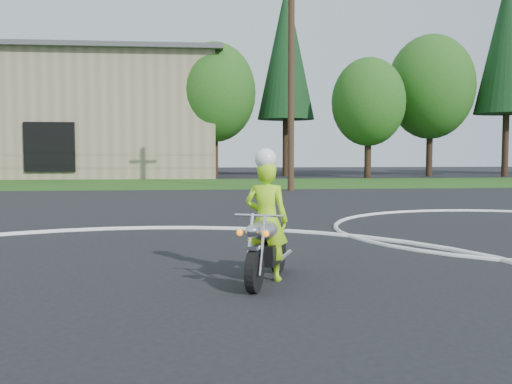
{
  "coord_description": "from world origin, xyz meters",
  "views": [
    {
      "loc": [
        1.12,
        -3.57,
        1.68
      ],
      "look_at": [
        1.91,
        4.72,
        1.1
      ],
      "focal_mm": 40.0,
      "sensor_mm": 36.0,
      "label": 1
    }
  ],
  "objects": [
    {
      "name": "treeline",
      "position": [
        14.78,
        34.61,
        6.62
      ],
      "size": [
        38.2,
        8.1,
        14.52
      ],
      "color": "#382619",
      "rests_on": "ground"
    },
    {
      "name": "primary_motorcycle",
      "position": [
        1.96,
        3.68,
        0.45
      ],
      "size": [
        0.87,
        1.7,
        0.94
      ],
      "rotation": [
        0.0,
        0.0,
        -0.36
      ],
      "color": "black",
      "rests_on": "ground"
    },
    {
      "name": "grass_strip",
      "position": [
        0.0,
        27.0,
        0.01
      ],
      "size": [
        120.0,
        10.0,
        0.02
      ],
      "primitive_type": "cube",
      "color": "#1E4714",
      "rests_on": "ground"
    },
    {
      "name": "rider_primary_grp",
      "position": [
        1.97,
        3.81,
        0.84
      ],
      "size": [
        0.67,
        0.56,
        1.74
      ],
      "rotation": [
        0.0,
        0.0,
        -0.36
      ],
      "color": "#A5F219",
      "rests_on": "ground"
    },
    {
      "name": "utility_poles",
      "position": [
        5.0,
        21.0,
        5.2
      ],
      "size": [
        41.6,
        1.12,
        10.0
      ],
      "color": "#473321",
      "rests_on": "ground"
    },
    {
      "name": "traffic_cones",
      "position": [
        4.2,
        3.22,
        0.14
      ],
      "size": [
        20.13,
        11.56,
        0.3
      ],
      "color": "#FF570D",
      "rests_on": "ground"
    },
    {
      "name": "course_markings",
      "position": [
        2.17,
        4.35,
        0.01
      ],
      "size": [
        19.05,
        19.05,
        0.12
      ],
      "color": "silver",
      "rests_on": "ground"
    }
  ]
}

